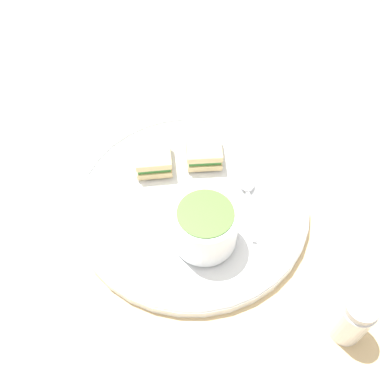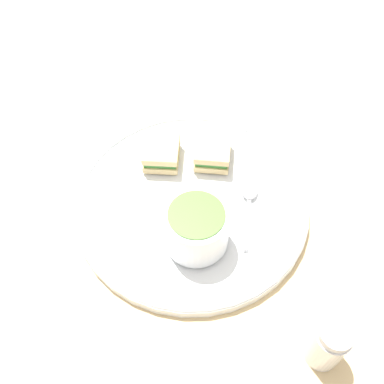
{
  "view_description": "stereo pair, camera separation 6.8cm",
  "coord_description": "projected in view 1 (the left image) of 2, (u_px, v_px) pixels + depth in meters",
  "views": [
    {
      "loc": [
        0.04,
        -0.4,
        0.59
      ],
      "look_at": [
        0.0,
        0.0,
        0.04
      ],
      "focal_mm": 42.0,
      "sensor_mm": 36.0,
      "label": 1
    },
    {
      "loc": [
        0.11,
        -0.38,
        0.59
      ],
      "look_at": [
        0.0,
        0.0,
        0.04
      ],
      "focal_mm": 42.0,
      "sensor_mm": 36.0,
      "label": 2
    }
  ],
  "objects": [
    {
      "name": "spoon",
      "position": [
        248.0,
        188.0,
        0.7
      ],
      "size": [
        0.03,
        0.12,
        0.01
      ],
      "rotation": [
        0.0,
        0.0,
        8.0
      ],
      "color": "silver",
      "rests_on": "plate"
    },
    {
      "name": "soup_bowl",
      "position": [
        205.0,
        226.0,
        0.63
      ],
      "size": [
        0.09,
        0.09,
        0.07
      ],
      "color": "white",
      "rests_on": "plate"
    },
    {
      "name": "ground_plane",
      "position": [
        192.0,
        207.0,
        0.71
      ],
      "size": [
        2.4,
        2.4,
        0.0
      ],
      "primitive_type": "plane",
      "color": "#D1B27F"
    },
    {
      "name": "salt_shaker",
      "position": [
        353.0,
        319.0,
        0.56
      ],
      "size": [
        0.04,
        0.04,
        0.08
      ],
      "color": "silver",
      "rests_on": "ground_plane"
    },
    {
      "name": "sandwich_half_near",
      "position": [
        203.0,
        149.0,
        0.74
      ],
      "size": [
        0.07,
        0.08,
        0.03
      ],
      "rotation": [
        0.0,
        0.0,
        1.74
      ],
      "color": "#DBBC7F",
      "rests_on": "plate"
    },
    {
      "name": "sandwich_half_far",
      "position": [
        153.0,
        156.0,
        0.73
      ],
      "size": [
        0.07,
        0.08,
        0.03
      ],
      "rotation": [
        0.0,
        0.0,
        1.78
      ],
      "color": "#DBBC7F",
      "rests_on": "plate"
    },
    {
      "name": "plate",
      "position": [
        192.0,
        203.0,
        0.7
      ],
      "size": [
        0.36,
        0.36,
        0.02
      ],
      "color": "white",
      "rests_on": "ground_plane"
    }
  ]
}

